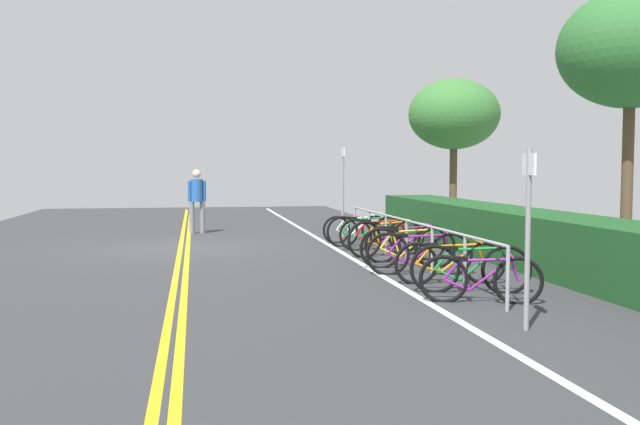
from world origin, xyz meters
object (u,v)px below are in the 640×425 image
(sign_post_near, at_px, (343,182))
(bike_rack, at_px, (407,231))
(bicycle_8, at_px, (470,269))
(tree_mid, at_px, (631,50))
(bicycle_0, at_px, (356,229))
(bicycle_6, at_px, (419,253))
(bicycle_1, at_px, (365,231))
(bicycle_9, at_px, (480,279))
(bicycle_2, at_px, (380,235))
(tree_near_left, at_px, (454,115))
(bicycle_4, at_px, (406,243))
(sign_post_far, at_px, (528,220))
(bicycle_5, at_px, (408,248))
(pedestrian, at_px, (197,196))
(bicycle_3, at_px, (387,238))
(bicycle_7, at_px, (450,263))

(sign_post_near, bearing_deg, bike_rack, 1.41)
(bicycle_8, relative_size, tree_mid, 0.34)
(bicycle_0, relative_size, bicycle_6, 0.91)
(bicycle_1, distance_m, bicycle_9, 6.67)
(bicycle_2, distance_m, tree_near_left, 6.10)
(tree_mid, bearing_deg, bicycle_9, -53.60)
(bicycle_0, xyz_separation_m, bicycle_4, (3.35, 0.21, 0.02))
(bicycle_4, distance_m, sign_post_far, 5.81)
(bicycle_5, distance_m, bicycle_8, 2.58)
(bicycle_1, distance_m, pedestrian, 5.42)
(bicycle_3, bearing_deg, bicycle_1, -179.16)
(bike_rack, height_order, pedestrian, pedestrian)
(bicycle_2, xyz_separation_m, bicycle_3, (0.89, -0.10, 0.02))
(bicycle_6, bearing_deg, bike_rack, 172.79)
(bicycle_5, relative_size, bicycle_7, 1.00)
(bicycle_7, relative_size, sign_post_near, 0.74)
(bike_rack, bearing_deg, bicycle_5, -13.65)
(bike_rack, distance_m, bicycle_7, 2.17)
(bicycle_8, xyz_separation_m, pedestrian, (-9.78, -3.84, 0.65))
(bicycle_4, xyz_separation_m, bicycle_9, (4.16, -0.25, -0.03))
(bicycle_4, relative_size, pedestrian, 1.00)
(bicycle_0, xyz_separation_m, pedestrian, (-3.02, -3.71, 0.68))
(bicycle_1, bearing_deg, sign_post_near, -178.06)
(bicycle_0, xyz_separation_m, tree_mid, (4.42, 4.15, 3.63))
(bicycle_8, bearing_deg, sign_post_near, -178.82)
(bicycle_3, bearing_deg, bicycle_4, 10.99)
(bicycle_6, distance_m, tree_mid, 5.57)
(bicycle_1, relative_size, sign_post_near, 0.75)
(bicycle_8, height_order, sign_post_near, sign_post_near)
(bicycle_5, xyz_separation_m, bicycle_6, (0.82, -0.06, -0.01))
(bicycle_3, height_order, bicycle_9, bicycle_3)
(bicycle_1, relative_size, bicycle_9, 1.12)
(sign_post_near, bearing_deg, sign_post_far, -0.63)
(bicycle_2, bearing_deg, bicycle_5, -3.58)
(bicycle_5, height_order, sign_post_far, sign_post_far)
(bicycle_0, relative_size, bicycle_8, 0.96)
(bicycle_4, distance_m, bicycle_9, 4.17)
(bicycle_9, xyz_separation_m, sign_post_far, (1.57, -0.12, 0.91))
(tree_mid, bearing_deg, bicycle_5, -93.30)
(bicycle_1, relative_size, sign_post_far, 0.87)
(bicycle_8, xyz_separation_m, sign_post_far, (2.31, -0.28, 0.88))
(bike_rack, distance_m, sign_post_far, 5.31)
(pedestrian, bearing_deg, bicycle_7, 23.15)
(bicycle_3, relative_size, bicycle_6, 0.97)
(bicycle_9, bearing_deg, bicycle_6, -179.26)
(bicycle_3, distance_m, sign_post_far, 6.60)
(bicycle_4, distance_m, bicycle_7, 2.62)
(bicycle_3, distance_m, tree_mid, 5.76)
(bicycle_1, relative_size, bicycle_4, 1.01)
(bicycle_1, distance_m, bicycle_8, 5.92)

